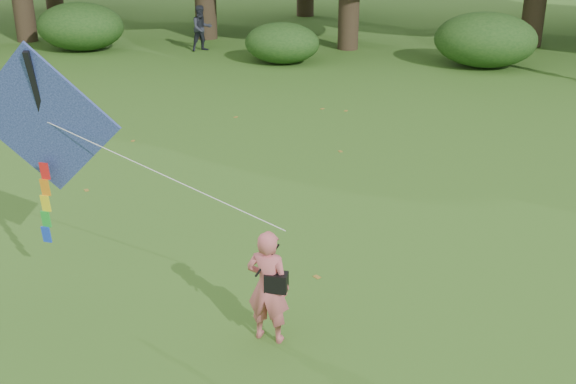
# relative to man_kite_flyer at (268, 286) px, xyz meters

# --- Properties ---
(ground) EXTENTS (100.00, 100.00, 0.00)m
(ground) POSITION_rel_man_kite_flyer_xyz_m (0.72, -0.32, -0.82)
(ground) COLOR #265114
(ground) RESTS_ON ground
(man_kite_flyer) EXTENTS (0.65, 0.48, 1.64)m
(man_kite_flyer) POSITION_rel_man_kite_flyer_xyz_m (0.00, 0.00, 0.00)
(man_kite_flyer) COLOR #C25B5F
(man_kite_flyer) RESTS_ON ground
(bystander_left) EXTENTS (1.05, 1.03, 1.71)m
(bystander_left) POSITION_rel_man_kite_flyer_xyz_m (-6.70, 18.25, 0.03)
(bystander_left) COLOR #262933
(bystander_left) RESTS_ON ground
(crossbody_bag) EXTENTS (0.43, 0.20, 0.68)m
(crossbody_bag) POSITION_rel_man_kite_flyer_xyz_m (0.12, -0.03, 0.11)
(crossbody_bag) COLOR black
(crossbody_bag) RESTS_ON ground
(flying_kite) EXTENTS (4.82, 1.12, 3.12)m
(flying_kite) POSITION_rel_man_kite_flyer_xyz_m (-3.37, 0.67, 1.87)
(flying_kite) COLOR #2A4AB6
(flying_kite) RESTS_ON ground
(shrub_band) EXTENTS (39.15, 3.22, 1.88)m
(shrub_band) POSITION_rel_man_kite_flyer_xyz_m (-0.00, 17.28, 0.03)
(shrub_band) COLOR #264919
(shrub_band) RESTS_ON ground
(fallen_leaves) EXTENTS (5.79, 14.84, 0.01)m
(fallen_leaves) POSITION_rel_man_kite_flyer_xyz_m (-2.53, 4.58, -0.82)
(fallen_leaves) COLOR olive
(fallen_leaves) RESTS_ON ground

